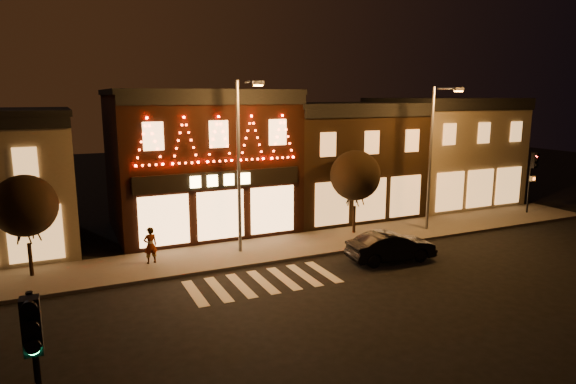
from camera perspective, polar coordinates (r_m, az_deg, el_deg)
ground at (r=18.68m, az=1.84°, el=-14.25°), size 120.00×120.00×0.00m
sidewalk_far at (r=26.23m, az=-2.11°, el=-6.55°), size 44.00×4.00×0.15m
building_pulp at (r=30.29m, az=-10.06°, el=3.58°), size 10.20×8.34×8.30m
building_right_a at (r=34.01m, az=5.64°, el=3.80°), size 9.20×8.28×7.50m
building_right_b at (r=39.30m, az=17.07°, el=4.55°), size 9.20×8.28×7.80m
traffic_signal_near at (r=10.22m, az=-26.83°, el=-17.32°), size 0.31×0.46×4.48m
traffic_signal_far at (r=37.11m, az=26.16°, el=2.29°), size 0.32×0.47×4.13m
streetlamp_mid at (r=24.53m, az=-5.34°, el=4.36°), size 0.81×1.95×8.54m
streetlamp_right at (r=29.95m, az=16.37°, el=4.89°), size 0.62×1.91×8.31m
tree_left at (r=24.26m, az=-27.83°, el=-1.41°), size 2.69×2.69×4.50m
tree_right at (r=28.63m, az=7.69°, el=1.89°), size 2.86×2.86×4.79m
dark_sedan at (r=25.01m, az=11.69°, el=-6.12°), size 4.46×1.90×1.43m
pedestrian at (r=24.52m, az=-15.44°, el=-5.88°), size 0.69×0.51×1.75m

